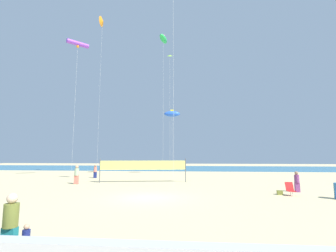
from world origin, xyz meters
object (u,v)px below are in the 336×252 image
beachgoer_sage_shirt (77,174)px  toddler_figure (26,240)px  mother_figure (10,222)px  beach_handbag (280,193)px  beachgoer_plum_shirt (297,181)px  kite_orange_delta (102,22)px  beachgoer_coral_shirt (95,171)px  kite_lime_diamond (170,57)px  volleyball_net (143,166)px  kite_blue_inflatable (172,114)px  kite_violet_tube (78,44)px  folding_beach_chair (290,189)px  kite_green_inflatable (163,39)px

beachgoer_sage_shirt → toddler_figure: bearing=52.1°
mother_figure → beach_handbag: size_ratio=4.53×
beachgoer_plum_shirt → kite_orange_delta: kite_orange_delta is taller
toddler_figure → beachgoer_coral_shirt: size_ratio=0.57×
mother_figure → kite_lime_diamond: kite_lime_diamond is taller
volleyball_net → kite_blue_inflatable: bearing=75.8°
toddler_figure → kite_orange_delta: 33.09m
beachgoer_coral_shirt → kite_violet_tube: bearing=-44.8°
folding_beach_chair → kite_green_inflatable: kite_green_inflatable is taller
beachgoer_sage_shirt → beachgoer_plum_shirt: (18.79, -3.11, -0.14)m
beach_handbag → kite_blue_inflatable: bearing=119.2°
mother_figure → folding_beach_chair: size_ratio=1.91×
beachgoer_coral_shirt → folding_beach_chair: bearing=55.4°
kite_orange_delta → kite_violet_tube: size_ratio=1.37×
beach_handbag → kite_green_inflatable: bearing=131.2°
beachgoer_sage_shirt → beachgoer_coral_shirt: bearing=-143.9°
beachgoer_coral_shirt → beachgoer_sage_shirt: beachgoer_sage_shirt is taller
mother_figure → beachgoer_coral_shirt: mother_figure is taller
toddler_figure → beach_handbag: toddler_figure is taller
toddler_figure → kite_orange_delta: bearing=88.9°
kite_green_inflatable → volleyball_net: bearing=-109.7°
kite_orange_delta → kite_lime_diamond: bearing=25.2°
beachgoer_plum_shirt → beach_handbag: beachgoer_plum_shirt is taller
kite_orange_delta → kite_green_inflatable: bearing=-14.3°
mother_figure → beachgoer_sage_shirt: (-5.77, 15.51, 0.05)m
mother_figure → beachgoer_coral_shirt: (-6.41, 21.53, -0.07)m
kite_orange_delta → beachgoer_plum_shirt: bearing=-30.0°
kite_green_inflatable → kite_orange_delta: 10.28m
beachgoer_plum_shirt → folding_beach_chair: bearing=143.6°
toddler_figure → beachgoer_sage_shirt: bearing=93.1°
mother_figure → toddler_figure: size_ratio=1.90×
volleyball_net → kite_green_inflatable: bearing=70.3°
beach_handbag → mother_figure: bearing=-135.5°
beachgoer_coral_shirt → kite_blue_inflatable: (8.98, 4.99, 7.74)m
kite_blue_inflatable → folding_beach_chair: bearing=-59.4°
kite_green_inflatable → folding_beach_chair: bearing=-47.5°
folding_beach_chair → kite_blue_inflatable: size_ratio=0.10×
folding_beach_chair → kite_lime_diamond: (-9.76, 17.66, 17.42)m
volleyball_net → kite_orange_delta: 22.43m
folding_beach_chair → kite_blue_inflatable: 19.97m
mother_figure → kite_lime_diamond: (2.10, 28.48, 16.98)m
beachgoer_coral_shirt → kite_violet_tube: kite_violet_tube is taller
mother_figure → volleyball_net: (0.29, 17.46, 0.74)m
beachgoer_coral_shirt → kite_lime_diamond: (8.51, 6.95, 17.04)m
folding_beach_chair → kite_violet_tube: bearing=-174.5°
kite_green_inflatable → kite_orange_delta: kite_orange_delta is taller
beachgoer_coral_shirt → beachgoer_sage_shirt: (0.63, -6.02, 0.12)m
kite_orange_delta → kite_lime_diamond: (9.34, 4.39, -3.82)m
kite_lime_diamond → toddler_figure: bearing=-93.1°
kite_lime_diamond → beach_handbag: bearing=-62.3°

